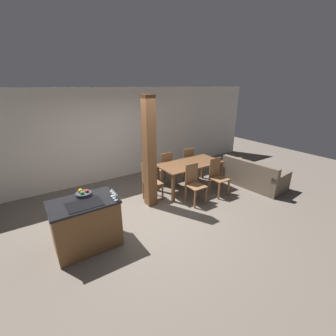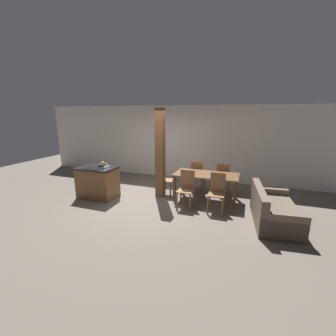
% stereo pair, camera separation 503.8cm
% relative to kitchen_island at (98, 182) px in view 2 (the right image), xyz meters
% --- Properties ---
extents(ground_plane, '(16.00, 16.00, 0.00)m').
position_rel_kitchen_island_xyz_m(ground_plane, '(1.44, 0.24, -0.45)').
color(ground_plane, '#665B51').
extents(wall_back, '(11.20, 0.08, 2.70)m').
position_rel_kitchen_island_xyz_m(wall_back, '(1.44, 2.80, 0.90)').
color(wall_back, silver).
rests_on(wall_back, ground_plane).
extents(kitchen_island, '(1.12, 0.74, 0.91)m').
position_rel_kitchen_island_xyz_m(kitchen_island, '(0.00, 0.00, 0.00)').
color(kitchen_island, brown).
rests_on(kitchen_island, ground_plane).
extents(fruit_bowl, '(0.27, 0.27, 0.12)m').
position_rel_kitchen_island_xyz_m(fruit_bowl, '(0.07, 0.20, 0.49)').
color(fruit_bowl, '#383D47').
rests_on(fruit_bowl, kitchen_island).
extents(wine_glass_near, '(0.07, 0.07, 0.15)m').
position_rel_kitchen_island_xyz_m(wine_glass_near, '(0.48, -0.29, 0.57)').
color(wine_glass_near, silver).
rests_on(wine_glass_near, kitchen_island).
extents(wine_glass_middle, '(0.07, 0.07, 0.15)m').
position_rel_kitchen_island_xyz_m(wine_glass_middle, '(0.48, -0.20, 0.57)').
color(wine_glass_middle, silver).
rests_on(wine_glass_middle, kitchen_island).
extents(wine_glass_far, '(0.07, 0.07, 0.15)m').
position_rel_kitchen_island_xyz_m(wine_glass_far, '(0.48, -0.11, 0.57)').
color(wine_glass_far, silver).
rests_on(wine_glass_far, kitchen_island).
extents(dining_table, '(1.77, 0.88, 0.77)m').
position_rel_kitchen_island_xyz_m(dining_table, '(3.04, 0.86, 0.21)').
color(dining_table, brown).
rests_on(dining_table, ground_plane).
extents(dining_chair_near_left, '(0.40, 0.40, 0.98)m').
position_rel_kitchen_island_xyz_m(dining_chair_near_left, '(2.64, 0.19, 0.06)').
color(dining_chair_near_left, brown).
rests_on(dining_chair_near_left, ground_plane).
extents(dining_chair_near_right, '(0.40, 0.40, 0.98)m').
position_rel_kitchen_island_xyz_m(dining_chair_near_right, '(3.44, 0.19, 0.06)').
color(dining_chair_near_right, brown).
rests_on(dining_chair_near_right, ground_plane).
extents(dining_chair_far_left, '(0.40, 0.40, 0.98)m').
position_rel_kitchen_island_xyz_m(dining_chair_far_left, '(2.64, 1.52, 0.06)').
color(dining_chair_far_left, brown).
rests_on(dining_chair_far_left, ground_plane).
extents(dining_chair_far_right, '(0.40, 0.40, 0.98)m').
position_rel_kitchen_island_xyz_m(dining_chair_far_right, '(3.44, 1.52, 0.06)').
color(dining_chair_far_right, brown).
rests_on(dining_chair_far_right, ground_plane).
extents(dining_chair_head_end, '(0.40, 0.40, 0.98)m').
position_rel_kitchen_island_xyz_m(dining_chair_head_end, '(1.78, 0.86, 0.06)').
color(dining_chair_head_end, brown).
rests_on(dining_chair_head_end, ground_plane).
extents(couch, '(1.05, 1.76, 0.79)m').
position_rel_kitchen_island_xyz_m(couch, '(4.73, 0.01, -0.19)').
color(couch, brown).
rests_on(couch, ground_plane).
extents(timber_post, '(0.24, 0.24, 2.58)m').
position_rel_kitchen_island_xyz_m(timber_post, '(1.71, 0.70, 0.83)').
color(timber_post, brown).
rests_on(timber_post, ground_plane).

